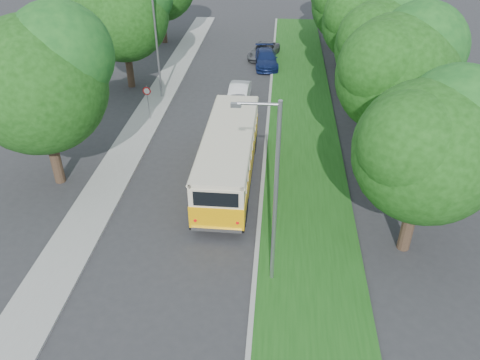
# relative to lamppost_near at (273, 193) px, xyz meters

# --- Properties ---
(ground) EXTENTS (120.00, 120.00, 0.00)m
(ground) POSITION_rel_lamppost_near_xyz_m (-4.21, 2.50, -4.37)
(ground) COLOR #2D2D2F
(ground) RESTS_ON ground
(curb) EXTENTS (0.20, 70.00, 0.15)m
(curb) POSITION_rel_lamppost_near_xyz_m (-0.61, 7.50, -4.29)
(curb) COLOR gray
(curb) RESTS_ON ground
(grass_verge) EXTENTS (4.50, 70.00, 0.13)m
(grass_verge) POSITION_rel_lamppost_near_xyz_m (1.74, 7.50, -4.30)
(grass_verge) COLOR #1A4D14
(grass_verge) RESTS_ON ground
(sidewalk) EXTENTS (2.20, 70.00, 0.12)m
(sidewalk) POSITION_rel_lamppost_near_xyz_m (-9.01, 7.50, -4.31)
(sidewalk) COLOR gray
(sidewalk) RESTS_ON ground
(treeline) EXTENTS (24.27, 41.91, 9.46)m
(treeline) POSITION_rel_lamppost_near_xyz_m (-1.06, 20.49, 1.56)
(treeline) COLOR #332319
(treeline) RESTS_ON ground
(lamppost_near) EXTENTS (1.71, 0.16, 8.00)m
(lamppost_near) POSITION_rel_lamppost_near_xyz_m (0.00, 0.00, 0.00)
(lamppost_near) COLOR gray
(lamppost_near) RESTS_ON ground
(lamppost_far) EXTENTS (1.71, 0.16, 7.50)m
(lamppost_far) POSITION_rel_lamppost_near_xyz_m (-8.91, 18.50, -0.25)
(lamppost_far) COLOR gray
(lamppost_far) RESTS_ON ground
(warning_sign) EXTENTS (0.56, 0.10, 2.50)m
(warning_sign) POSITION_rel_lamppost_near_xyz_m (-8.71, 14.48, -2.66)
(warning_sign) COLOR gray
(warning_sign) RESTS_ON ground
(vintage_bus) EXTENTS (2.67, 10.19, 3.02)m
(vintage_bus) POSITION_rel_lamppost_near_xyz_m (-2.47, 7.32, -2.86)
(vintage_bus) COLOR #FFAF08
(vintage_bus) RESTS_ON ground
(car_silver) EXTENTS (2.43, 4.22, 1.35)m
(car_silver) POSITION_rel_lamppost_near_xyz_m (-2.65, 15.75, -3.69)
(car_silver) COLOR #A3A3A8
(car_silver) RESTS_ON ground
(car_white) EXTENTS (1.63, 4.13, 1.34)m
(car_white) POSITION_rel_lamppost_near_xyz_m (-2.88, 18.11, -3.70)
(car_white) COLOR white
(car_white) RESTS_ON ground
(car_blue) EXTENTS (2.45, 4.96, 1.38)m
(car_blue) POSITION_rel_lamppost_near_xyz_m (-1.21, 26.19, -3.68)
(car_blue) COLOR navy
(car_blue) RESTS_ON ground
(car_grey) EXTENTS (3.14, 4.98, 1.28)m
(car_grey) POSITION_rel_lamppost_near_xyz_m (-1.49, 28.47, -3.73)
(car_grey) COLOR #5B5D63
(car_grey) RESTS_ON ground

